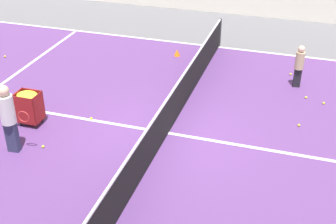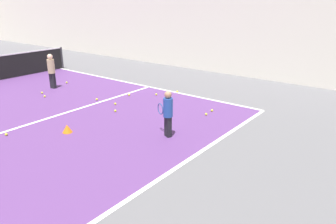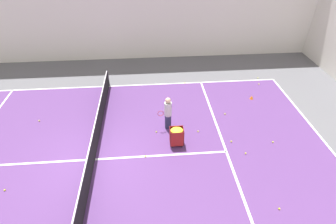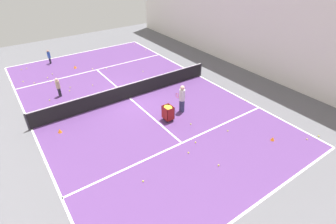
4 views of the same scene
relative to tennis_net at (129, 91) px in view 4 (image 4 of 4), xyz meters
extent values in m
plane|color=#5B5B60|center=(0.00, 0.00, -0.53)|extent=(31.98, 31.98, 0.00)
cube|color=#563370|center=(0.00, 0.00, -0.53)|extent=(11.91, 20.33, 0.00)
cube|color=white|center=(0.00, -10.16, -0.52)|extent=(11.91, 0.10, 0.00)
cube|color=white|center=(0.00, 10.16, -0.52)|extent=(11.91, 0.10, 0.00)
cube|color=white|center=(-5.96, 0.00, -0.52)|extent=(0.10, 20.33, 0.00)
cube|color=white|center=(5.96, 0.00, -0.52)|extent=(0.10, 20.33, 0.00)
cube|color=white|center=(0.00, -5.59, -0.52)|extent=(11.91, 0.10, 0.00)
cube|color=white|center=(0.00, 5.59, -0.52)|extent=(11.91, 0.10, 0.00)
cube|color=white|center=(0.00, 0.00, -0.52)|extent=(0.10, 11.18, 0.00)
cube|color=silver|center=(-9.86, 0.00, 3.88)|extent=(0.15, 28.28, 8.82)
cylinder|color=#2D2D33|center=(-6.06, 0.00, -0.02)|extent=(0.10, 0.10, 1.02)
cylinder|color=#2D2D33|center=(6.06, 0.00, -0.02)|extent=(0.10, 0.10, 1.02)
cube|color=black|center=(0.00, 0.00, -0.03)|extent=(12.01, 0.03, 0.95)
cube|color=white|center=(0.00, 0.00, 0.47)|extent=(12.01, 0.04, 0.05)
cube|color=black|center=(2.66, -9.06, -0.27)|extent=(0.18, 0.21, 0.52)
cylinder|color=#234799|center=(2.66, -9.06, 0.23)|extent=(0.30, 0.30, 0.46)
sphere|color=#A87A5B|center=(2.66, -9.06, 0.55)|extent=(0.17, 0.17, 0.17)
torus|color=#2D478C|center=(2.73, -8.77, 0.11)|extent=(0.13, 0.27, 0.28)
cube|color=#2D3351|center=(-1.81, 3.21, -0.14)|extent=(0.19, 0.29, 0.77)
cylinder|color=silver|center=(-1.81, 3.21, 0.59)|extent=(0.37, 0.37, 0.68)
sphere|color=beige|center=(-1.81, 3.21, 1.06)|extent=(0.26, 0.26, 0.26)
torus|color=#B22D2D|center=(-1.73, 2.87, 0.41)|extent=(0.05, 0.29, 0.28)
cube|color=black|center=(3.61, -2.85, -0.24)|extent=(0.16, 0.23, 0.58)
cylinder|color=tan|center=(3.61, -2.85, 0.31)|extent=(0.30, 0.30, 0.52)
sphere|color=beige|center=(3.61, -2.85, 0.67)|extent=(0.19, 0.19, 0.19)
cube|color=maroon|center=(-0.62, 3.49, -0.39)|extent=(0.48, 0.59, 0.02)
cube|color=maroon|center=(-0.62, 3.21, -0.02)|extent=(0.48, 0.02, 0.75)
cube|color=maroon|center=(-0.62, 3.78, -0.02)|extent=(0.48, 0.02, 0.75)
cube|color=maroon|center=(-0.85, 3.49, -0.02)|extent=(0.02, 0.59, 0.75)
cube|color=maroon|center=(-0.38, 3.49, -0.02)|extent=(0.02, 0.59, 0.75)
ellipsoid|color=yellow|center=(-0.62, 3.49, 0.30)|extent=(0.44, 0.55, 0.16)
cylinder|color=black|center=(-0.79, 3.28, -0.46)|extent=(0.05, 0.05, 0.13)
cylinder|color=black|center=(-0.45, 3.28, -0.46)|extent=(0.05, 0.05, 0.13)
cylinder|color=black|center=(-0.79, 3.70, -0.46)|extent=(0.05, 0.05, 0.13)
cylinder|color=black|center=(-0.45, 3.70, -0.46)|extent=(0.05, 0.05, 0.13)
cone|color=orange|center=(1.30, -6.88, -0.42)|extent=(0.25, 0.25, 0.21)
cone|color=orange|center=(-3.93, 8.06, -0.42)|extent=(0.20, 0.20, 0.21)
cone|color=orange|center=(4.77, 1.18, -0.41)|extent=(0.21, 0.21, 0.22)
sphere|color=yellow|center=(2.92, -3.18, -0.49)|extent=(0.07, 0.07, 0.07)
sphere|color=yellow|center=(4.62, -5.83, -0.49)|extent=(0.07, 0.07, 0.07)
sphere|color=yellow|center=(-6.16, 9.25, -0.49)|extent=(0.07, 0.07, 0.07)
sphere|color=yellow|center=(-0.38, 7.82, -0.49)|extent=(0.07, 0.07, 0.07)
sphere|color=yellow|center=(3.58, -5.35, -0.49)|extent=(0.07, 0.07, 0.07)
sphere|color=yellow|center=(0.20, 6.38, -0.49)|extent=(0.07, 0.07, 0.07)
sphere|color=yellow|center=(3.62, -6.19, -0.49)|extent=(0.07, 0.07, 0.07)
sphere|color=yellow|center=(1.31, -3.09, -0.49)|extent=(0.07, 0.07, 0.07)
sphere|color=yellow|center=(-1.51, 2.63, -0.49)|extent=(0.07, 0.07, 0.07)
sphere|color=yellow|center=(3.14, -6.69, -0.49)|extent=(0.07, 0.07, 0.07)
sphere|color=yellow|center=(2.72, -3.67, -0.49)|extent=(0.07, 0.07, 0.07)
sphere|color=yellow|center=(4.94, -8.97, -0.49)|extent=(0.07, 0.07, 0.07)
sphere|color=yellow|center=(2.89, 6.68, -0.49)|extent=(0.07, 0.07, 0.07)
sphere|color=yellow|center=(-5.42, 9.04, -0.49)|extent=(0.07, 0.07, 0.07)
sphere|color=yellow|center=(5.24, -6.54, -0.49)|extent=(0.07, 0.07, 0.07)
sphere|color=yellow|center=(-2.62, 6.21, -0.49)|extent=(0.07, 0.07, 0.07)
sphere|color=yellow|center=(-5.53, -9.42, -0.49)|extent=(0.07, 0.07, 0.07)
sphere|color=yellow|center=(-0.58, 5.97, -0.49)|extent=(0.07, 0.07, 0.07)
sphere|color=yellow|center=(0.03, 2.11, -0.49)|extent=(0.07, 0.07, 0.07)
sphere|color=yellow|center=(-1.39, 4.60, -0.49)|extent=(0.07, 0.07, 0.07)
sphere|color=yellow|center=(5.98, -6.91, -0.49)|extent=(0.07, 0.07, 0.07)
sphere|color=yellow|center=(4.55, -9.00, -0.49)|extent=(0.07, 0.07, 0.07)
sphere|color=yellow|center=(-5.93, 4.59, -0.49)|extent=(0.07, 0.07, 0.07)
sphere|color=yellow|center=(0.24, -5.86, -0.49)|extent=(0.07, 0.07, 0.07)
sphere|color=yellow|center=(-2.82, -3.11, -0.49)|extent=(0.07, 0.07, 0.07)
sphere|color=yellow|center=(4.36, -2.64, -0.49)|extent=(0.07, 0.07, 0.07)
sphere|color=yellow|center=(-5.58, -7.30, -0.49)|extent=(0.07, 0.07, 0.07)
sphere|color=yellow|center=(-0.70, -5.31, -0.49)|extent=(0.07, 0.07, 0.07)
camera|label=1|loc=(-9.39, -2.95, 5.74)|focal=50.00mm
camera|label=2|loc=(-3.22, -13.59, 2.71)|focal=35.00mm
camera|label=3|loc=(7.83, 2.42, 7.56)|focal=28.00mm
camera|label=4|loc=(6.43, 13.59, 7.89)|focal=28.00mm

